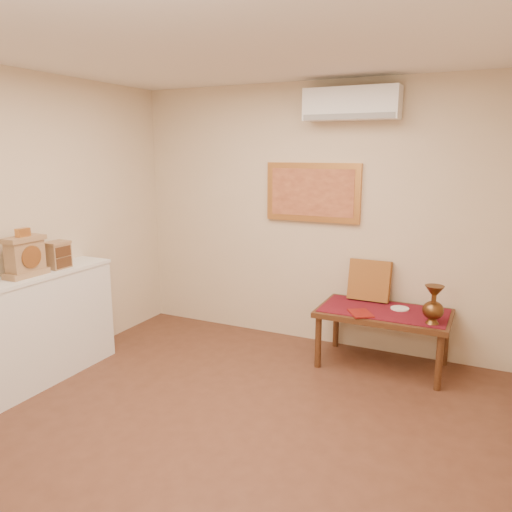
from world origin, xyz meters
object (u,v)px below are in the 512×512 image
Objects in this scene: brass_urn_tall at (434,300)px; display_ledge at (13,338)px; mantel_clock at (25,256)px; low_table at (384,317)px; wooden_chest at (57,255)px.

brass_urn_tall is 0.20× the size of display_ledge.
display_ledge is 0.69m from mantel_clock.
brass_urn_tall is 0.56m from low_table.
mantel_clock is 1.68× the size of wooden_chest.
brass_urn_tall reaches higher than low_table.
brass_urn_tall is 1.68× the size of wooden_chest.
mantel_clock is at bearing -154.07° from brass_urn_tall.
display_ledge is at bearing -151.58° from brass_urn_tall.
wooden_chest is at bearing -152.75° from low_table.
wooden_chest reaches higher than low_table.
low_table is at bearing 157.26° from brass_urn_tall.
display_ledge is 4.93× the size of mantel_clock.
mantel_clock is at bearing 84.88° from display_ledge.
mantel_clock reaches higher than low_table.
brass_urn_tall is 0.34× the size of low_table.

